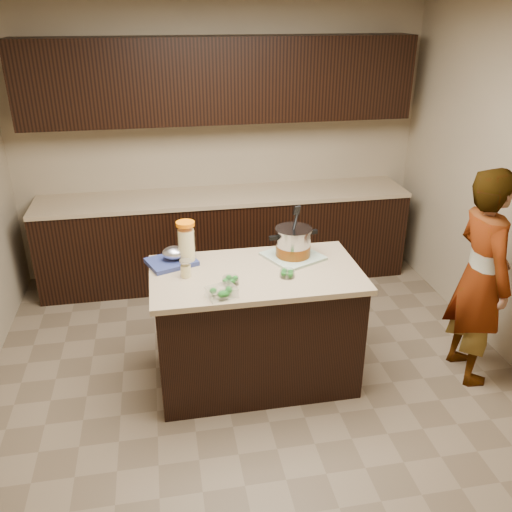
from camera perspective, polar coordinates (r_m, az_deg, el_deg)
The scene contains 13 objects.
ground_plane at distance 4.23m, azimuth 0.00°, elevation -12.60°, with size 4.00×4.00×0.00m, color brown.
room_shell at distance 3.46m, azimuth 0.00°, elevation 10.48°, with size 4.04×4.04×2.72m.
back_cabinets at distance 5.33m, azimuth -3.41°, elevation 7.06°, with size 3.60×0.63×2.33m.
island at distance 3.97m, azimuth 0.00°, elevation -7.43°, with size 1.46×0.81×0.90m.
dish_towel at distance 3.96m, azimuth 3.90°, elevation -0.02°, with size 0.36×0.36×0.02m, color #547C58.
stock_pot at distance 3.92m, azimuth 3.94°, elevation 1.28°, with size 0.37×0.31×0.38m.
lemonade_pitcher at distance 3.83m, azimuth -7.33°, elevation 1.17°, with size 0.14×0.14×0.32m.
mason_jar at distance 3.69m, azimuth -7.42°, elevation -1.36°, with size 0.09×0.09×0.13m.
broccoli_tub_left at distance 3.58m, azimuth -2.70°, elevation -2.66°, with size 0.12×0.12×0.05m.
broccoli_tub_right at distance 3.68m, azimuth 3.30°, elevation -1.88°, with size 0.12×0.12×0.05m.
broccoli_tub_rect at distance 3.43m, azimuth -3.65°, elevation -3.86°, with size 0.21×0.18×0.07m.
blue_tray at distance 3.89m, azimuth -8.78°, elevation -0.25°, with size 0.39×0.36×0.12m.
person at distance 4.19m, azimuth 22.58°, elevation -2.12°, with size 0.59×0.39×1.62m, color gray.
Camera 1 is at (-0.61, -3.29, 2.59)m, focal length 38.00 mm.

